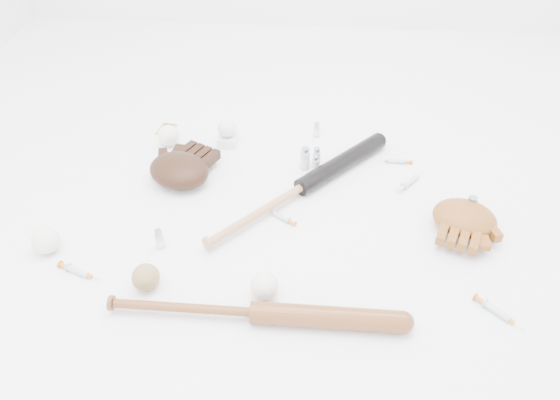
# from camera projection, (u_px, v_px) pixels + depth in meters

# --- Properties ---
(bat_dark) EXTENTS (0.61, 0.66, 0.06)m
(bat_dark) POSITION_uv_depth(u_px,v_px,m) (302.00, 187.00, 1.80)
(bat_dark) COLOR black
(bat_dark) RESTS_ON ground
(bat_wood) EXTENTS (0.81, 0.06, 0.06)m
(bat_wood) POSITION_uv_depth(u_px,v_px,m) (254.00, 312.00, 1.40)
(bat_wood) COLOR brown
(bat_wood) RESTS_ON ground
(glove_dark) EXTENTS (0.34, 0.34, 0.09)m
(glove_dark) POSITION_uv_depth(u_px,v_px,m) (179.00, 170.00, 1.84)
(glove_dark) COLOR black
(glove_dark) RESTS_ON ground
(glove_tan) EXTENTS (0.30, 0.30, 0.08)m
(glove_tan) POSITION_uv_depth(u_px,v_px,m) (465.00, 218.00, 1.67)
(glove_tan) COLOR brown
(glove_tan) RESTS_ON ground
(trading_card) EXTENTS (0.07, 0.09, 0.00)m
(trading_card) POSITION_uv_depth(u_px,v_px,m) (166.00, 129.00, 2.12)
(trading_card) COLOR gold
(trading_card) RESTS_ON ground
(pedestal) EXTENTS (0.07, 0.07, 0.04)m
(pedestal) POSITION_uv_depth(u_px,v_px,m) (228.00, 140.00, 2.03)
(pedestal) COLOR white
(pedestal) RESTS_ON ground
(baseball_on_pedestal) EXTENTS (0.07, 0.07, 0.07)m
(baseball_on_pedestal) POSITION_uv_depth(u_px,v_px,m) (227.00, 128.00, 1.99)
(baseball_on_pedestal) COLOR white
(baseball_on_pedestal) RESTS_ON pedestal
(baseball_left) EXTENTS (0.08, 0.08, 0.08)m
(baseball_left) POSITION_uv_depth(u_px,v_px,m) (46.00, 240.00, 1.59)
(baseball_left) COLOR white
(baseball_left) RESTS_ON ground
(baseball_upper) EXTENTS (0.08, 0.08, 0.08)m
(baseball_upper) POSITION_uv_depth(u_px,v_px,m) (169.00, 136.00, 2.02)
(baseball_upper) COLOR white
(baseball_upper) RESTS_ON ground
(baseball_mid) EXTENTS (0.08, 0.08, 0.08)m
(baseball_mid) POSITION_uv_depth(u_px,v_px,m) (264.00, 286.00, 1.46)
(baseball_mid) COLOR white
(baseball_mid) RESTS_ON ground
(baseball_aged) EXTENTS (0.08, 0.08, 0.08)m
(baseball_aged) POSITION_uv_depth(u_px,v_px,m) (146.00, 277.00, 1.49)
(baseball_aged) COLOR olive
(baseball_aged) RESTS_ON ground
(syringe_0) EXTENTS (0.16, 0.08, 0.02)m
(syringe_0) POSITION_uv_depth(u_px,v_px,m) (78.00, 271.00, 1.54)
(syringe_0) COLOR #ADBCC6
(syringe_0) RESTS_ON ground
(syringe_1) EXTENTS (0.12, 0.09, 0.02)m
(syringe_1) POSITION_uv_depth(u_px,v_px,m) (281.00, 217.00, 1.72)
(syringe_1) COLOR #ADBCC6
(syringe_1) RESTS_ON ground
(syringe_2) EXTENTS (0.13, 0.14, 0.02)m
(syringe_2) POSITION_uv_depth(u_px,v_px,m) (410.00, 182.00, 1.85)
(syringe_2) COLOR #ADBCC6
(syringe_2) RESTS_ON ground
(syringe_3) EXTENTS (0.14, 0.13, 0.02)m
(syringe_3) POSITION_uv_depth(u_px,v_px,m) (497.00, 311.00, 1.43)
(syringe_3) COLOR #ADBCC6
(syringe_3) RESTS_ON ground
(syringe_4) EXTENTS (0.13, 0.03, 0.02)m
(syringe_4) POSITION_uv_depth(u_px,v_px,m) (396.00, 161.00, 1.95)
(syringe_4) COLOR #ADBCC6
(syringe_4) RESTS_ON ground
(vial_0) EXTENTS (0.02, 0.02, 0.06)m
(vial_0) POSITION_uv_depth(u_px,v_px,m) (315.00, 164.00, 1.89)
(vial_0) COLOR silver
(vial_0) RESTS_ON ground
(vial_1) EXTENTS (0.02, 0.02, 0.06)m
(vial_1) POSITION_uv_depth(u_px,v_px,m) (317.00, 130.00, 2.06)
(vial_1) COLOR silver
(vial_1) RESTS_ON ground
(vial_2) EXTENTS (0.03, 0.03, 0.09)m
(vial_2) POSITION_uv_depth(u_px,v_px,m) (305.00, 158.00, 1.90)
(vial_2) COLOR silver
(vial_2) RESTS_ON ground
(vial_3) EXTENTS (0.04, 0.04, 0.08)m
(vial_3) POSITION_uv_depth(u_px,v_px,m) (470.00, 208.00, 1.70)
(vial_3) COLOR silver
(vial_3) RESTS_ON ground
(vial_4) EXTENTS (0.03, 0.03, 0.07)m
(vial_4) POSITION_uv_depth(u_px,v_px,m) (159.00, 239.00, 1.61)
(vial_4) COLOR silver
(vial_4) RESTS_ON ground
(vial_5) EXTENTS (0.03, 0.03, 0.07)m
(vial_5) POSITION_uv_depth(u_px,v_px,m) (317.00, 157.00, 1.92)
(vial_5) COLOR silver
(vial_5) RESTS_ON ground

